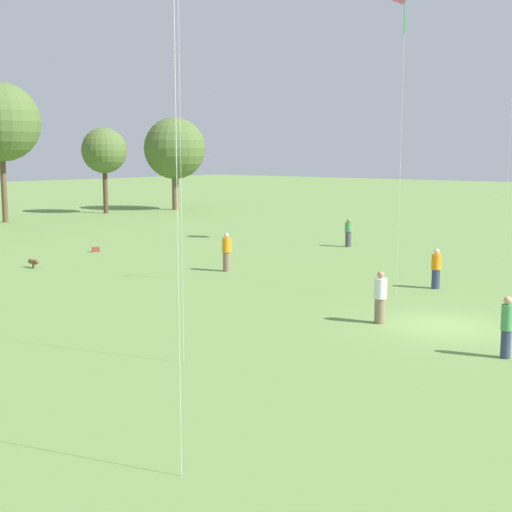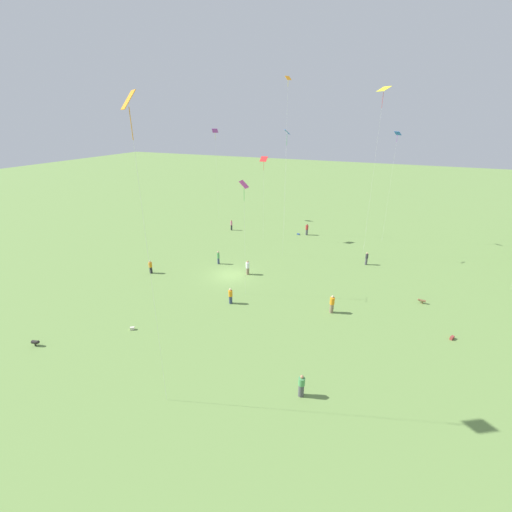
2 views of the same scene
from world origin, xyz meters
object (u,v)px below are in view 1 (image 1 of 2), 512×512
(person_6, at_px, (348,233))
(person_7, at_px, (380,298))
(person_4, at_px, (507,327))
(picnic_bag_2, at_px, (96,250))
(person_5, at_px, (436,269))
(kite_1, at_px, (405,5))
(dog_0, at_px, (34,262))
(person_2, at_px, (227,253))

(person_6, height_order, person_7, person_7)
(person_4, xyz_separation_m, picnic_bag_2, (6.37, 26.54, -0.76))
(person_6, height_order, picnic_bag_2, person_6)
(person_5, distance_m, person_7, 7.17)
(picnic_bag_2, bearing_deg, kite_1, -91.01)
(person_4, xyz_separation_m, dog_0, (0.68, 24.20, -0.59))
(person_5, bearing_deg, person_2, 40.98)
(person_4, xyz_separation_m, person_6, (17.78, 16.37, -0.05))
(person_4, relative_size, person_7, 0.99)
(person_2, height_order, picnic_bag_2, person_2)
(person_2, xyz_separation_m, person_4, (-6.13, -16.04, -0.02))
(person_2, bearing_deg, dog_0, 144.22)
(person_4, bearing_deg, dog_0, -121.67)
(dog_0, bearing_deg, person_2, 126.95)
(person_5, bearing_deg, person_6, -14.58)
(person_4, relative_size, person_5, 1.04)
(person_2, distance_m, person_6, 11.65)
(person_5, distance_m, person_6, 13.84)
(person_2, xyz_separation_m, person_6, (11.64, 0.33, -0.07))
(person_7, relative_size, kite_1, 0.15)
(person_4, relative_size, person_6, 1.02)
(person_2, distance_m, person_5, 10.17)
(person_2, bearing_deg, person_7, -92.40)
(picnic_bag_2, bearing_deg, person_6, -41.71)
(person_2, bearing_deg, person_6, 22.08)
(person_6, distance_m, person_7, 20.02)
(person_5, xyz_separation_m, dog_0, (-7.78, 18.06, -0.53))
(person_7, height_order, kite_1, kite_1)
(person_6, bearing_deg, person_5, -45.95)
(person_6, bearing_deg, dog_0, -118.24)
(person_4, bearing_deg, person_6, -167.42)
(person_5, relative_size, dog_0, 2.19)
(kite_1, bearing_deg, person_4, 91.10)
(person_4, xyz_separation_m, kite_1, (6.01, 6.67, 10.46))
(person_7, bearing_deg, person_5, 51.62)
(person_5, height_order, person_7, person_7)
(person_2, relative_size, dog_0, 2.40)
(person_6, distance_m, kite_1, 18.52)
(person_4, distance_m, picnic_bag_2, 27.30)
(picnic_bag_2, bearing_deg, dog_0, -157.66)
(picnic_bag_2, bearing_deg, person_4, -103.49)
(person_2, distance_m, person_7, 12.16)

